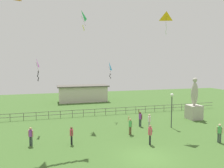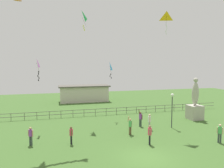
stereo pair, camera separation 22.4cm
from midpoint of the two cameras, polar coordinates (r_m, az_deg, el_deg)
The scene contains 16 objects.
ground_plane at distance 16.99m, azimuth 9.82°, elevation -18.90°, with size 80.00×80.00×0.00m, color #3D6028.
statue_monument at distance 29.07m, azimuth 21.67°, elevation -5.59°, with size 1.65×1.65×5.32m.
lamppost at distance 24.10m, azimuth 16.19°, elevation -4.81°, with size 0.36×0.36×3.83m.
person_0 at distance 19.05m, azimuth 10.49°, elevation -13.01°, with size 0.32×0.49×1.74m.
person_1 at distance 23.31m, azimuth 10.36°, elevation -9.72°, with size 0.31×0.49×1.69m.
person_2 at distance 21.41m, azimuth 5.23°, elevation -11.02°, with size 0.52×0.31×1.91m.
person_3 at distance 19.20m, azimuth -10.63°, elevation -13.16°, with size 0.29×0.47×1.58m.
person_4 at distance 21.47m, azimuth 27.36°, elevation -11.47°, with size 0.40×0.39×1.70m.
person_5 at distance 19.85m, azimuth -20.81°, elevation -12.71°, with size 0.44×0.30×1.62m.
person_6 at distance 24.27m, azimuth 7.95°, elevation -9.04°, with size 0.37×0.51×1.98m.
kite_0 at distance 23.08m, azimuth 14.81°, elevation 17.16°, with size 1.07×0.68×2.30m.
kite_1 at distance 23.59m, azimuth -19.42°, elevation 5.20°, with size 0.43×0.86×2.44m.
kite_3 at distance 26.25m, azimuth -7.97°, elevation 17.74°, with size 0.84×1.15×2.34m.
kite_4 at distance 27.13m, azimuth -0.46°, elevation 4.73°, with size 0.72×1.07×2.15m.
waterfront_railing at distance 29.41m, azimuth -2.54°, elevation -7.24°, with size 36.05×0.06×0.95m.
pavilion_building at distance 40.76m, azimuth -7.41°, elevation -2.48°, with size 9.50×4.03×3.09m.
Camera 2 is at (-6.52, -14.09, 6.87)m, focal length 33.87 mm.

